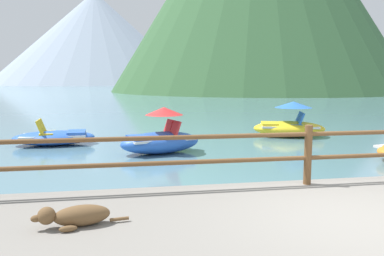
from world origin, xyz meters
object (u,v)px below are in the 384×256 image
Objects in this scene: dog_resting at (76,216)px; pedal_boat_1 at (289,125)px; pedal_boat_5 at (161,138)px; pedal_boat_6 at (55,137)px.

dog_resting is 10.87m from pedal_boat_1.
pedal_boat_5 reaches higher than pedal_boat_6.
pedal_boat_5 is at bearing -153.63° from pedal_boat_1.
pedal_boat_1 is at bearing 3.27° from pedal_boat_6.
pedal_boat_5 is at bearing 75.96° from dog_resting.
pedal_boat_1 is 5.41m from pedal_boat_5.
pedal_boat_6 is at bearing 148.19° from pedal_boat_5.
pedal_boat_6 is at bearing 100.57° from dog_resting.
pedal_boat_1 is at bearing 26.37° from pedal_boat_5.
pedal_boat_5 reaches higher than pedal_boat_1.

